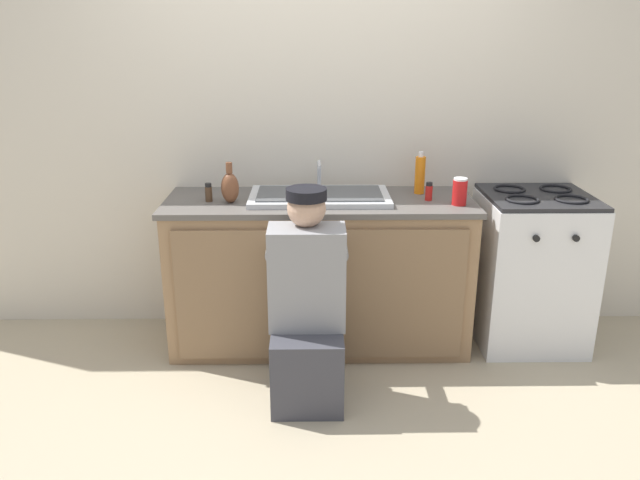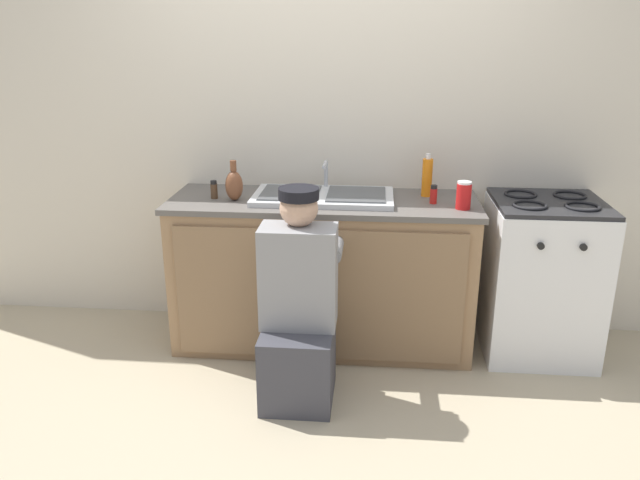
{
  "view_description": "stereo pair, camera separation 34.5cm",
  "coord_description": "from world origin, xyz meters",
  "px_view_note": "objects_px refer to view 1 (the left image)",
  "views": [
    {
      "loc": [
        -0.04,
        -3.17,
        1.84
      ],
      "look_at": [
        0.0,
        0.1,
        0.72
      ],
      "focal_mm": 35.0,
      "sensor_mm": 36.0,
      "label": 1
    },
    {
      "loc": [
        0.3,
        -3.15,
        1.84
      ],
      "look_at": [
        0.0,
        0.1,
        0.72
      ],
      "focal_mm": 35.0,
      "sensor_mm": 36.0,
      "label": 2
    }
  ],
  "objects_px": {
    "sink_double_basin": "(320,196)",
    "spice_bottle_red": "(429,192)",
    "plumber_person": "(307,315)",
    "spice_bottle_pepper": "(209,193)",
    "stove_range": "(531,269)",
    "vase_decorative": "(230,187)",
    "soda_cup_red": "(460,192)",
    "soap_bottle_orange": "(420,175)"
  },
  "relations": [
    {
      "from": "plumber_person",
      "to": "spice_bottle_pepper",
      "type": "bearing_deg",
      "value": 134.01
    },
    {
      "from": "stove_range",
      "to": "spice_bottle_pepper",
      "type": "relative_size",
      "value": 8.91
    },
    {
      "from": "stove_range",
      "to": "plumber_person",
      "type": "distance_m",
      "value": 1.47
    },
    {
      "from": "stove_range",
      "to": "soda_cup_red",
      "type": "height_order",
      "value": "soda_cup_red"
    },
    {
      "from": "stove_range",
      "to": "soda_cup_red",
      "type": "bearing_deg",
      "value": -165.45
    },
    {
      "from": "vase_decorative",
      "to": "spice_bottle_red",
      "type": "bearing_deg",
      "value": 1.87
    },
    {
      "from": "sink_double_basin",
      "to": "spice_bottle_red",
      "type": "distance_m",
      "value": 0.62
    },
    {
      "from": "stove_range",
      "to": "soap_bottle_orange",
      "type": "xyz_separation_m",
      "value": [
        -0.68,
        0.13,
        0.55
      ]
    },
    {
      "from": "vase_decorative",
      "to": "soap_bottle_orange",
      "type": "relative_size",
      "value": 0.92
    },
    {
      "from": "soda_cup_red",
      "to": "soap_bottle_orange",
      "type": "xyz_separation_m",
      "value": [
        -0.18,
        0.26,
        0.04
      ]
    },
    {
      "from": "plumber_person",
      "to": "vase_decorative",
      "type": "bearing_deg",
      "value": 128.25
    },
    {
      "from": "stove_range",
      "to": "spice_bottle_pepper",
      "type": "xyz_separation_m",
      "value": [
        -1.9,
        -0.04,
        0.49
      ]
    },
    {
      "from": "stove_range",
      "to": "plumber_person",
      "type": "bearing_deg",
      "value": -155.31
    },
    {
      "from": "spice_bottle_red",
      "to": "soap_bottle_orange",
      "type": "height_order",
      "value": "soap_bottle_orange"
    },
    {
      "from": "stove_range",
      "to": "spice_bottle_red",
      "type": "height_order",
      "value": "spice_bottle_red"
    },
    {
      "from": "spice_bottle_red",
      "to": "stove_range",
      "type": "bearing_deg",
      "value": 2.78
    },
    {
      "from": "vase_decorative",
      "to": "stove_range",
      "type": "bearing_deg",
      "value": 2.2
    },
    {
      "from": "plumber_person",
      "to": "sink_double_basin",
      "type": "bearing_deg",
      "value": 83.5
    },
    {
      "from": "soap_bottle_orange",
      "to": "spice_bottle_pepper",
      "type": "bearing_deg",
      "value": -172.28
    },
    {
      "from": "stove_range",
      "to": "vase_decorative",
      "type": "bearing_deg",
      "value": -177.8
    },
    {
      "from": "spice_bottle_red",
      "to": "spice_bottle_pepper",
      "type": "xyz_separation_m",
      "value": [
        -1.25,
        -0.01,
        0.0
      ]
    },
    {
      "from": "plumber_person",
      "to": "spice_bottle_red",
      "type": "distance_m",
      "value": 1.03
    },
    {
      "from": "spice_bottle_red",
      "to": "vase_decorative",
      "type": "xyz_separation_m",
      "value": [
        -1.12,
        -0.04,
        0.04
      ]
    },
    {
      "from": "plumber_person",
      "to": "soap_bottle_orange",
      "type": "height_order",
      "value": "soap_bottle_orange"
    },
    {
      "from": "plumber_person",
      "to": "spice_bottle_pepper",
      "type": "relative_size",
      "value": 10.52
    },
    {
      "from": "plumber_person",
      "to": "stove_range",
      "type": "bearing_deg",
      "value": 24.69
    },
    {
      "from": "spice_bottle_red",
      "to": "spice_bottle_pepper",
      "type": "bearing_deg",
      "value": -179.68
    },
    {
      "from": "soda_cup_red",
      "to": "soap_bottle_orange",
      "type": "distance_m",
      "value": 0.32
    },
    {
      "from": "soda_cup_red",
      "to": "vase_decorative",
      "type": "bearing_deg",
      "value": 177.3
    },
    {
      "from": "sink_double_basin",
      "to": "spice_bottle_red",
      "type": "height_order",
      "value": "sink_double_basin"
    },
    {
      "from": "soda_cup_red",
      "to": "spice_bottle_red",
      "type": "relative_size",
      "value": 1.45
    },
    {
      "from": "spice_bottle_pepper",
      "to": "stove_range",
      "type": "bearing_deg",
      "value": 1.16
    },
    {
      "from": "sink_double_basin",
      "to": "vase_decorative",
      "type": "relative_size",
      "value": 3.48
    },
    {
      "from": "plumber_person",
      "to": "vase_decorative",
      "type": "relative_size",
      "value": 4.8
    },
    {
      "from": "soda_cup_red",
      "to": "spice_bottle_pepper",
      "type": "height_order",
      "value": "soda_cup_red"
    },
    {
      "from": "soda_cup_red",
      "to": "sink_double_basin",
      "type": "bearing_deg",
      "value": 170.43
    },
    {
      "from": "stove_range",
      "to": "spice_bottle_red",
      "type": "xyz_separation_m",
      "value": [
        -0.65,
        -0.03,
        0.49
      ]
    },
    {
      "from": "sink_double_basin",
      "to": "plumber_person",
      "type": "distance_m",
      "value": 0.77
    },
    {
      "from": "soda_cup_red",
      "to": "vase_decorative",
      "type": "relative_size",
      "value": 0.66
    },
    {
      "from": "sink_double_basin",
      "to": "soda_cup_red",
      "type": "relative_size",
      "value": 5.26
    },
    {
      "from": "stove_range",
      "to": "spice_bottle_red",
      "type": "relative_size",
      "value": 8.91
    },
    {
      "from": "soda_cup_red",
      "to": "spice_bottle_pepper",
      "type": "bearing_deg",
      "value": 176.33
    }
  ]
}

